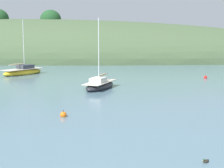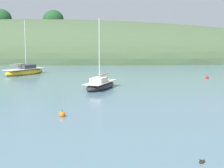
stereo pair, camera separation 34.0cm
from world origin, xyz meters
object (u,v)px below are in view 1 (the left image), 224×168
object	(u,v)px
sailboat_cream_ketch	(23,72)
mooring_buoy_channel	(205,77)
duck_straggler	(206,161)
sailboat_navy_dinghy	(100,85)
mooring_buoy_outer	(63,115)

from	to	relation	value
sailboat_cream_ketch	mooring_buoy_channel	xyz separation A→B (m)	(24.71, -3.36, -0.28)
sailboat_cream_ketch	duck_straggler	bearing A→B (deg)	-61.65
sailboat_navy_dinghy	sailboat_cream_ketch	world-z (taller)	sailboat_cream_ketch
mooring_buoy_outer	mooring_buoy_channel	size ratio (longest dim) A/B	1.00
sailboat_cream_ketch	duck_straggler	distance (m)	38.05
duck_straggler	sailboat_navy_dinghy	bearing A→B (deg)	106.60
sailboat_navy_dinghy	duck_straggler	world-z (taller)	sailboat_navy_dinghy
mooring_buoy_outer	sailboat_navy_dinghy	bearing A→B (deg)	83.51
duck_straggler	mooring_buoy_channel	bearing A→B (deg)	77.58
sailboat_navy_dinghy	duck_straggler	size ratio (longest dim) A/B	20.01
sailboat_cream_ketch	duck_straggler	xyz separation A→B (m)	(18.07, -33.49, -0.35)
sailboat_navy_dinghy	sailboat_cream_ketch	distance (m)	17.41
sailboat_cream_ketch	mooring_buoy_outer	world-z (taller)	sailboat_cream_ketch
sailboat_navy_dinghy	mooring_buoy_channel	size ratio (longest dim) A/B	13.67
mooring_buoy_outer	mooring_buoy_channel	bearing A→B (deg)	57.03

